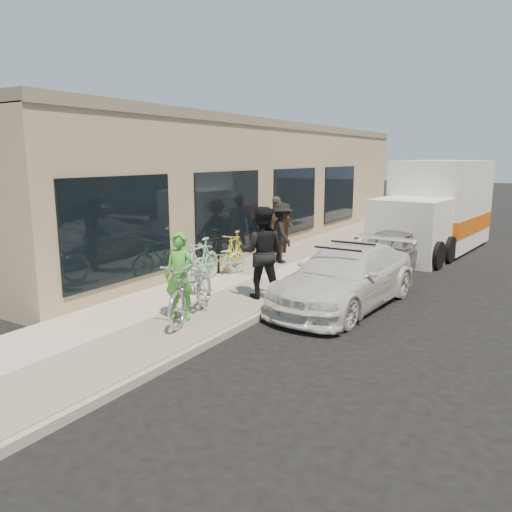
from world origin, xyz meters
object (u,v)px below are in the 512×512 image
at_px(sedan_silver, 389,250).
at_px(bystander_b, 276,227).
at_px(sandwich_board, 275,235).
at_px(cruiser_bike_b, 220,259).
at_px(bike_rack, 211,253).
at_px(sedan_white, 345,276).
at_px(cruiser_bike_c, 234,250).
at_px(woman_rider, 180,276).
at_px(moving_truck, 436,211).
at_px(cruiser_bike_a, 200,261).
at_px(bystander_a, 282,233).
at_px(man_standing, 262,252).
at_px(tandem_bike, 192,289).

bearing_deg(sedan_silver, bystander_b, -167.26).
bearing_deg(sandwich_board, cruiser_bike_b, -75.95).
bearing_deg(bike_rack, sandwich_board, 91.81).
height_order(sedan_white, cruiser_bike_c, sedan_white).
relative_size(bike_rack, woman_rider, 0.57).
relative_size(cruiser_bike_c, bystander_b, 0.90).
distance_m(sedan_silver, woman_rider, 6.84).
distance_m(sedan_white, woman_rider, 3.53).
distance_m(moving_truck, cruiser_bike_a, 8.87).
relative_size(sandwich_board, bystander_b, 0.58).
height_order(woman_rider, bystander_a, bystander_a).
height_order(sedan_silver, moving_truck, moving_truck).
bearing_deg(bike_rack, sedan_silver, 44.40).
bearing_deg(woman_rider, cruiser_bike_c, 101.18).
relative_size(sandwich_board, cruiser_bike_a, 0.60).
bearing_deg(man_standing, tandem_bike, 53.36).
bearing_deg(sedan_silver, man_standing, -104.44).
distance_m(moving_truck, man_standing, 8.56).
bearing_deg(man_standing, cruiser_bike_a, -34.24).
height_order(bike_rack, bystander_a, bystander_a).
bearing_deg(sedan_silver, tandem_bike, -102.83).
xyz_separation_m(tandem_bike, woman_rider, (-0.12, -0.19, 0.27)).
xyz_separation_m(sedan_white, bystander_a, (-2.92, 2.60, 0.36)).
relative_size(tandem_bike, cruiser_bike_a, 1.18).
xyz_separation_m(bystander_a, bystander_b, (-0.49, 0.53, 0.06)).
bearing_deg(man_standing, moving_truck, -126.97).
bearing_deg(cruiser_bike_b, sedan_silver, 65.60).
bearing_deg(bike_rack, tandem_bike, -59.51).
xyz_separation_m(moving_truck, cruiser_bike_a, (-3.61, -8.08, -0.64)).
bearing_deg(woman_rider, cruiser_bike_a, 110.49).
height_order(woman_rider, bystander_b, bystander_b).
relative_size(sedan_silver, man_standing, 1.75).
xyz_separation_m(cruiser_bike_a, cruiser_bike_c, (-0.20, 1.75, -0.04)).
height_order(sedan_silver, man_standing, man_standing).
relative_size(sedan_silver, bystander_a, 2.00).
distance_m(sedan_silver, bystander_a, 2.98).
xyz_separation_m(bike_rack, man_standing, (2.12, -1.09, 0.41)).
xyz_separation_m(tandem_bike, cruiser_bike_a, (-1.49, 2.16, -0.02)).
relative_size(moving_truck, tandem_bike, 3.02).
distance_m(sedan_white, tandem_bike, 3.30).
relative_size(sedan_silver, moving_truck, 0.54).
bearing_deg(moving_truck, bike_rack, -112.33).
xyz_separation_m(cruiser_bike_a, bystander_a, (0.51, 3.10, 0.32)).
bearing_deg(sandwich_board, sedan_silver, 7.16).
distance_m(bike_rack, cruiser_bike_c, 0.96).
xyz_separation_m(cruiser_bike_c, bystander_b, (0.22, 1.88, 0.42)).
bearing_deg(woman_rider, bystander_a, 89.27).
xyz_separation_m(moving_truck, cruiser_bike_c, (-3.81, -6.33, -0.68)).
relative_size(sedan_white, woman_rider, 2.77).
relative_size(tandem_bike, cruiser_bike_b, 1.27).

